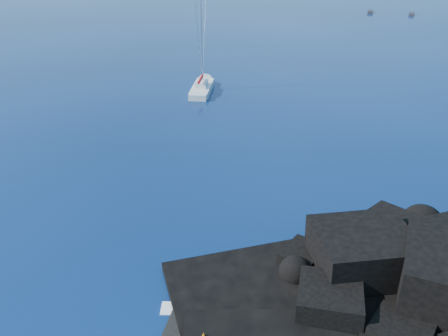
{
  "coord_description": "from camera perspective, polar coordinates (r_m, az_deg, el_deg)",
  "views": [
    {
      "loc": [
        4.5,
        -13.32,
        16.02
      ],
      "look_at": [
        1.73,
        14.75,
        2.0
      ],
      "focal_mm": 35.0,
      "sensor_mm": 36.0,
      "label": 1
    }
  ],
  "objects": [
    {
      "name": "distant_boat_a",
      "position": [
        141.64,
        18.56,
        18.68
      ],
      "size": [
        2.53,
        5.19,
        0.66
      ],
      "primitive_type": "cube",
      "rotation": [
        0.0,
        0.0,
        -0.21
      ],
      "color": "#2A292E",
      "rests_on": "ground"
    },
    {
      "name": "distant_boat_b",
      "position": [
        140.37,
        23.29,
        17.89
      ],
      "size": [
        2.77,
        4.94,
        0.63
      ],
      "primitive_type": "cube",
      "rotation": [
        0.0,
        0.0,
        -0.3
      ],
      "color": "#29282E",
      "rests_on": "ground"
    },
    {
      "name": "headland",
      "position": [
        24.4,
        25.68,
        -17.87
      ],
      "size": [
        24.0,
        24.0,
        3.6
      ],
      "primitive_type": null,
      "color": "black",
      "rests_on": "ground"
    },
    {
      "name": "sailboat",
      "position": [
        56.62,
        -2.87,
        9.97
      ],
      "size": [
        2.36,
        10.99,
        11.51
      ],
      "primitive_type": null,
      "rotation": [
        0.0,
        0.0,
        0.01
      ],
      "color": "silver",
      "rests_on": "ground"
    },
    {
      "name": "surf_foam",
      "position": [
        24.34,
        5.61,
        -14.88
      ],
      "size": [
        10.0,
        8.0,
        0.06
      ],
      "primitive_type": null,
      "color": "white",
      "rests_on": "ground"
    }
  ]
}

